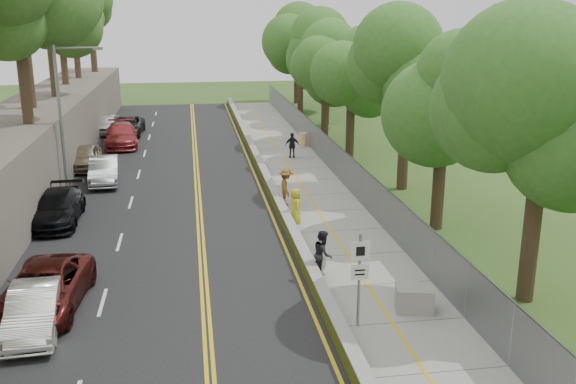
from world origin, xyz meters
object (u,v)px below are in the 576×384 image
at_px(painter_0, 295,206).
at_px(construction_barrel, 303,140).
at_px(concrete_block, 414,298).
at_px(car_2, 44,289).
at_px(car_1, 34,310).
at_px(person_far, 292,145).
at_px(signpost, 360,270).
at_px(streetlight, 64,110).

bearing_deg(painter_0, construction_barrel, -16.83).
xyz_separation_m(concrete_block, car_2, (-12.20, 1.93, 0.32)).
distance_m(construction_barrel, car_1, 29.51).
bearing_deg(person_far, construction_barrel, -107.17).
xyz_separation_m(signpost, car_2, (-10.05, 2.75, -1.18)).
distance_m(signpost, painter_0, 10.41).
xyz_separation_m(streetlight, painter_0, (11.21, -6.66, -3.75)).
distance_m(car_1, person_far, 25.62).
height_order(car_2, person_far, person_far).
height_order(signpost, painter_0, signpost).
height_order(concrete_block, car_2, car_2).
distance_m(painter_0, person_far, 13.83).
bearing_deg(car_1, person_far, 58.04).
distance_m(car_2, painter_0, 12.36).
xyz_separation_m(signpost, painter_0, (-0.30, 10.35, -1.07)).
relative_size(streetlight, person_far, 4.69).
relative_size(streetlight, painter_0, 4.75).
distance_m(concrete_block, car_1, 12.21).
bearing_deg(concrete_block, person_far, 90.99).
bearing_deg(construction_barrel, car_2, -117.83).
bearing_deg(concrete_block, painter_0, 104.42).
xyz_separation_m(car_1, painter_0, (9.75, 9.06, 0.15)).
xyz_separation_m(car_1, person_far, (11.80, 22.74, 0.16)).
relative_size(construction_barrel, painter_0, 0.59).
height_order(streetlight, person_far, streetlight).
bearing_deg(construction_barrel, concrete_block, -92.07).
relative_size(construction_barrel, car_1, 0.23).
bearing_deg(painter_0, signpost, 175.99).
height_order(signpost, concrete_block, signpost).
bearing_deg(person_far, painter_0, 84.80).
distance_m(signpost, construction_barrel, 27.92).
bearing_deg(car_2, person_far, 65.60).
bearing_deg(painter_0, car_2, 122.26).
distance_m(signpost, concrete_block, 2.75).
bearing_deg(car_2, construction_barrel, 66.78).
distance_m(signpost, car_1, 10.21).
height_order(car_1, person_far, person_far).
xyz_separation_m(painter_0, person_far, (2.05, 13.68, 0.01)).
xyz_separation_m(streetlight, signpost, (11.51, -17.02, -2.68)).
height_order(streetlight, car_1, streetlight).
distance_m(construction_barrel, concrete_block, 26.90).
relative_size(construction_barrel, person_far, 0.58).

